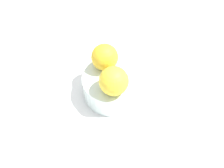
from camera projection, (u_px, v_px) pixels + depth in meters
ground_plane at (112, 95)px, 63.57cm from camera, size 110.00×110.00×2.00cm
fruit_bowl at (112, 86)px, 60.65cm from camera, size 13.40×13.40×5.66cm
orange_in_bowl_0 at (105, 57)px, 58.05cm from camera, size 6.03×6.03×6.03cm
orange_in_bowl_1 at (114, 81)px, 53.77cm from camera, size 6.20×6.20×6.20cm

